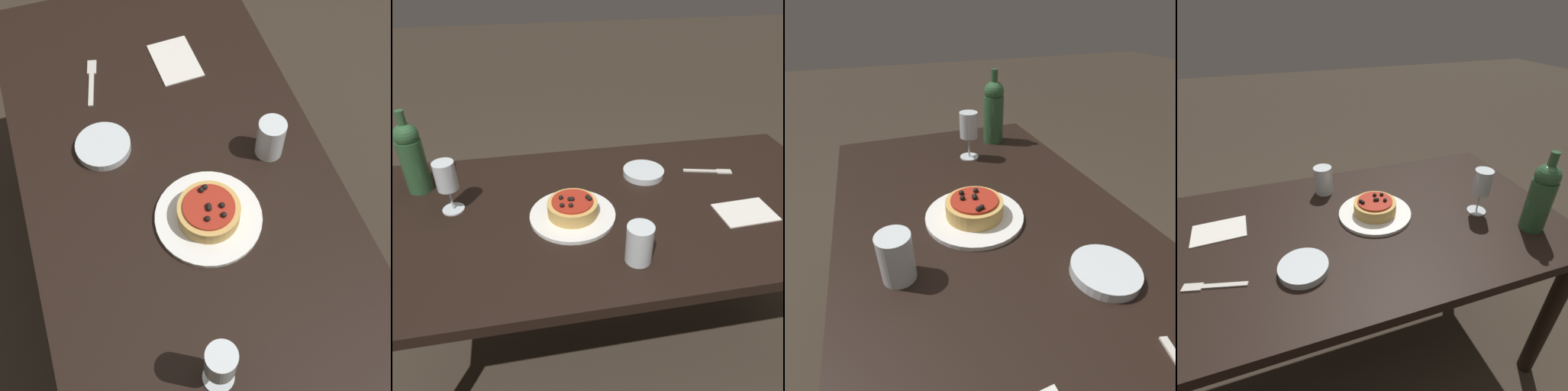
# 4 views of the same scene
# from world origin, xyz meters

# --- Properties ---
(dining_table) EXTENTS (1.55, 0.78, 0.72)m
(dining_table) POSITION_xyz_m (0.00, 0.00, 0.63)
(dining_table) COLOR black
(dining_table) RESTS_ON ground_plane
(dinner_plate) EXTENTS (0.26, 0.26, 0.01)m
(dinner_plate) POSITION_xyz_m (0.13, 0.03, 0.73)
(dinner_plate) COLOR white
(dinner_plate) RESTS_ON dining_table
(pizza) EXTENTS (0.15, 0.15, 0.06)m
(pizza) POSITION_xyz_m (0.13, 0.03, 0.76)
(pizza) COLOR tan
(pizza) RESTS_ON dinner_plate
(wine_glass) EXTENTS (0.07, 0.07, 0.17)m
(wine_glass) POSITION_xyz_m (0.49, -0.07, 0.84)
(wine_glass) COLOR silver
(wine_glass) RESTS_ON dining_table
(wine_bottle) EXTENTS (0.08, 0.08, 0.28)m
(wine_bottle) POSITION_xyz_m (0.61, -0.21, 0.85)
(wine_bottle) COLOR #2D5633
(wine_bottle) RESTS_ON dining_table
(water_cup) EXTENTS (0.07, 0.07, 0.11)m
(water_cup) POSITION_xyz_m (-0.01, 0.25, 0.78)
(water_cup) COLOR silver
(water_cup) RESTS_ON dining_table
(side_bowl) EXTENTS (0.14, 0.14, 0.02)m
(side_bowl) POSITION_xyz_m (-0.15, -0.16, 0.73)
(side_bowl) COLOR silver
(side_bowl) RESTS_ON dining_table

